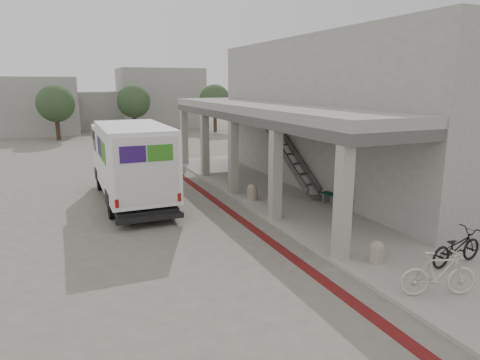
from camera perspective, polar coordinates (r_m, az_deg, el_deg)
name	(u,v)px	position (r m, az deg, el deg)	size (l,w,h in m)	color
ground	(226,233)	(14.57, -1.87, -7.01)	(120.00, 120.00, 0.00)	#635F55
bike_lane_stripe	(232,213)	(16.68, -1.14, -4.40)	(0.35, 40.00, 0.01)	#5D1312
sidewalk	(326,217)	(16.34, 11.38, -4.83)	(4.40, 28.00, 0.12)	gray
transit_building	(325,116)	(20.96, 11.31, 8.37)	(7.60, 17.00, 7.00)	gray
distant_backdrop	(78,105)	(48.77, -20.79, 9.38)	(28.00, 10.00, 6.50)	gray
tree_left	(56,104)	(40.83, -23.38, 9.33)	(3.20, 3.20, 4.80)	#38281C
tree_mid	(134,101)	(43.38, -13.99, 10.13)	(3.20, 3.20, 4.80)	#38281C
tree_right	(215,100)	(44.41, -3.37, 10.54)	(3.20, 3.20, 4.80)	#38281C
fedex_truck	(131,160)	(18.46, -14.36, 2.55)	(2.48, 7.82, 3.33)	black
bench	(341,199)	(17.50, 13.29, -2.47)	(0.83, 1.88, 0.43)	gray
bollard_near	(377,251)	(12.45, 17.76, -9.05)	(0.42, 0.42, 0.63)	gray
bollard_far	(252,191)	(18.08, 1.64, -1.54)	(0.45, 0.45, 0.67)	gray
utility_cabinet	(343,197)	(17.02, 13.59, -2.28)	(0.44, 0.59, 0.98)	gray
bicycle_black	(457,247)	(13.07, 26.91, -7.98)	(0.65, 1.87, 0.98)	black
bicycle_cream	(439,274)	(11.04, 24.99, -11.25)	(0.51, 1.81, 1.09)	beige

